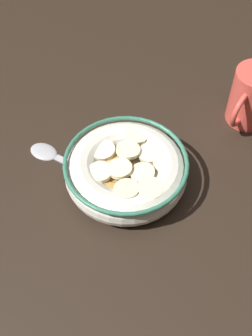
% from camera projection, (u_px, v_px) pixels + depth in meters
% --- Properties ---
extents(ground_plane, '(1.09, 1.09, 0.02)m').
position_uv_depth(ground_plane, '(126.00, 185.00, 0.62)').
color(ground_plane, black).
extents(cereal_bowl, '(0.17, 0.17, 0.05)m').
position_uv_depth(cereal_bowl, '(126.00, 170.00, 0.60)').
color(cereal_bowl, silver).
rests_on(cereal_bowl, ground_plane).
extents(spoon, '(0.04, 0.15, 0.01)m').
position_uv_depth(spoon, '(54.00, 155.00, 0.64)').
color(spoon, '#A5A5AD').
rests_on(spoon, ground_plane).
extents(coffee_mug, '(0.09, 0.07, 0.09)m').
position_uv_depth(coffee_mug, '(252.00, 97.00, 0.66)').
color(coffee_mug, '#D84C3F').
rests_on(coffee_mug, ground_plane).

